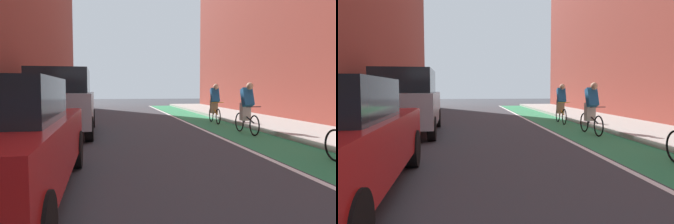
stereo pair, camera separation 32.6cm
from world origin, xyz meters
TOP-DOWN VIEW (x-y plane):
  - ground_plane at (0.00, 13.06)m, footprint 75.08×75.08m
  - bike_lane_paint at (2.85, 15.06)m, footprint 1.60×34.13m
  - lane_divider_stripe at (1.95, 15.06)m, footprint 0.12×34.13m
  - sidewalk_right at (4.94, 15.06)m, footprint 2.57×34.13m
  - parked_suv_silver at (-2.60, 15.94)m, footprint 2.03×4.34m
  - cyclist_trailing at (3.02, 15.19)m, footprint 0.48×1.67m
  - cyclist_far at (3.02, 18.36)m, footprint 0.48×1.67m

SIDE VIEW (x-z plane):
  - ground_plane at x=0.00m, z-range 0.00..0.00m
  - bike_lane_paint at x=2.85m, z-range 0.00..0.00m
  - lane_divider_stripe at x=1.95m, z-range 0.00..0.00m
  - sidewalk_right at x=4.94m, z-range 0.00..0.14m
  - cyclist_far at x=3.02m, z-range 0.01..1.60m
  - cyclist_trailing at x=3.02m, z-range 0.05..1.64m
  - parked_suv_silver at x=-2.60m, z-range 0.03..2.01m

